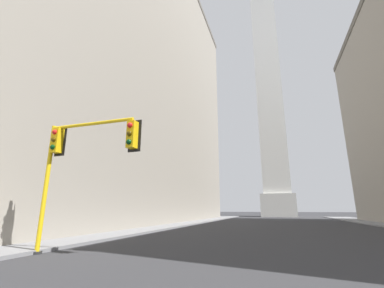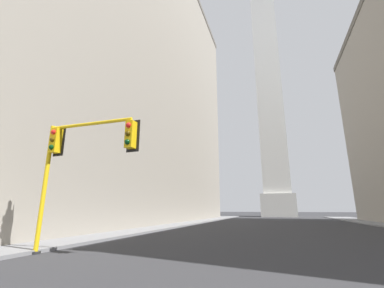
# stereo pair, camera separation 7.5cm
# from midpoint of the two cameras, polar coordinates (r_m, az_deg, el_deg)

# --- Properties ---
(sidewalk_left) EXTENTS (5.00, 82.63, 0.15)m
(sidewalk_left) POSITION_cam_midpoint_polar(r_m,az_deg,el_deg) (28.09, -7.24, -17.62)
(sidewalk_left) COLOR slate
(sidewalk_left) RESTS_ON ground_plane
(building_left) EXTENTS (20.08, 53.50, 42.80)m
(building_left) POSITION_cam_midpoint_polar(r_m,az_deg,el_deg) (42.11, -16.32, 14.14)
(building_left) COLOR gray
(building_left) RESTS_ON ground_plane
(obelisk) EXTENTS (8.24, 8.24, 75.45)m
(obelisk) POSITION_cam_midpoint_polar(r_m,az_deg,el_deg) (77.65, 16.65, 12.78)
(obelisk) COLOR silver
(obelisk) RESTS_ON ground_plane
(traffic_light_near_left) EXTENTS (4.55, 0.51, 5.38)m
(traffic_light_near_left) POSITION_cam_midpoint_polar(r_m,az_deg,el_deg) (11.86, -24.10, -1.63)
(traffic_light_near_left) COLOR yellow
(traffic_light_near_left) RESTS_ON ground_plane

